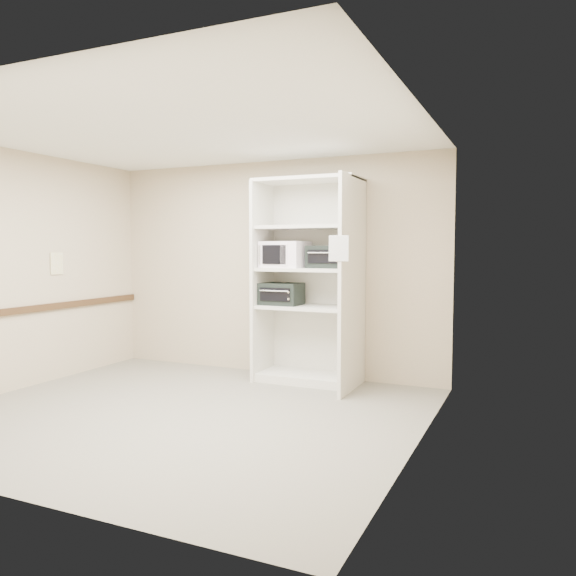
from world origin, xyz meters
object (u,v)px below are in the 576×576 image
at_px(microwave, 285,254).
at_px(toaster_oven_lower, 281,294).
at_px(shelving_unit, 312,288).
at_px(toaster_oven_upper, 328,257).

height_order(microwave, toaster_oven_lower, microwave).
xyz_separation_m(shelving_unit, toaster_oven_lower, (-0.38, -0.04, -0.08)).
bearing_deg(shelving_unit, toaster_oven_upper, 8.51).
distance_m(shelving_unit, microwave, 0.52).
distance_m(toaster_oven_upper, toaster_oven_lower, 0.73).
relative_size(shelving_unit, toaster_oven_upper, 5.33).
bearing_deg(toaster_oven_upper, microwave, -172.89).
bearing_deg(toaster_oven_lower, toaster_oven_upper, 7.50).
bearing_deg(microwave, toaster_oven_upper, 11.92).
height_order(toaster_oven_upper, toaster_oven_lower, toaster_oven_upper).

